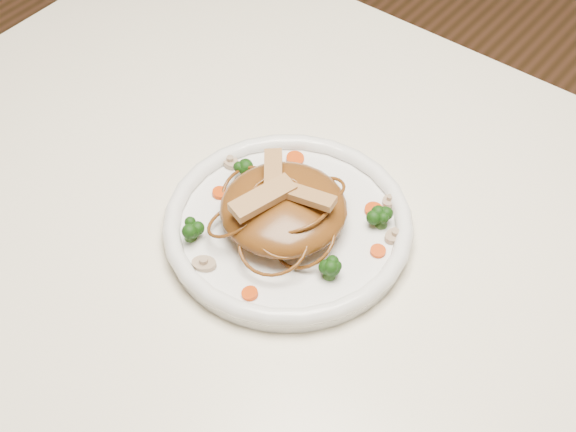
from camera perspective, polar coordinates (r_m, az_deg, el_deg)
The scene contains 19 objects.
table at distance 1.04m, azimuth 2.87°, elevation -5.16°, with size 1.20×0.80×0.75m.
plate at distance 0.96m, azimuth 0.00°, elevation -0.88°, with size 0.28×0.28×0.02m, color white.
noodle_mound at distance 0.94m, azimuth -0.30°, elevation 0.51°, with size 0.14×0.14×0.05m, color brown.
chicken_a at distance 0.91m, azimuth 1.38°, elevation 1.30°, with size 0.06×0.02×0.01m, color tan.
chicken_b at distance 0.93m, azimuth -0.99°, elevation 3.06°, with size 0.06×0.02×0.01m, color tan.
chicken_c at distance 0.90m, azimuth -1.69°, elevation 1.21°, with size 0.07×0.02×0.01m, color tan.
broccoli_0 at distance 0.95m, azimuth 6.29°, elevation -0.08°, with size 0.02×0.02×0.03m, color #18420D, non-canonical shape.
broccoli_1 at distance 0.99m, azimuth -2.87°, elevation 3.12°, with size 0.02×0.02×0.03m, color #18420D, non-canonical shape.
broccoli_2 at distance 0.93m, azimuth -6.58°, elevation -0.90°, with size 0.02×0.02×0.03m, color #18420D, non-canonical shape.
broccoli_3 at distance 0.90m, azimuth 2.79°, elevation -3.48°, with size 0.02×0.02×0.03m, color #18420D, non-canonical shape.
carrot_0 at distance 0.97m, azimuth 5.74°, elevation 0.40°, with size 0.02×0.02×0.01m, color #D13B07.
carrot_1 at distance 0.98m, azimuth -4.54°, elevation 1.54°, with size 0.02×0.02×0.01m, color #D13B07.
carrot_2 at distance 0.93m, azimuth 6.01°, elevation -2.35°, with size 0.02×0.02×0.01m, color #D13B07.
carrot_3 at distance 1.02m, azimuth 0.48°, elevation 3.84°, with size 0.02×0.02×0.01m, color #D13B07.
carrot_4 at distance 0.89m, azimuth -2.56°, elevation -5.18°, with size 0.02×0.02×0.01m, color #D13B07.
mushroom_0 at distance 0.92m, azimuth -5.61°, elevation -3.19°, with size 0.03×0.03×0.01m, color #C6AD94.
mushroom_1 at distance 0.94m, azimuth 7.16°, elevation -1.31°, with size 0.03×0.03×0.01m, color #C6AD94.
mushroom_2 at distance 1.02m, azimuth -3.87°, elevation 3.61°, with size 0.03×0.03×0.01m, color #C6AD94.
mushroom_3 at distance 0.98m, azimuth 6.77°, elevation 0.99°, with size 0.02×0.02×0.01m, color #C6AD94.
Camera 1 is at (0.34, -0.52, 1.48)m, focal length 53.34 mm.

